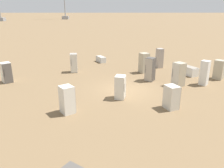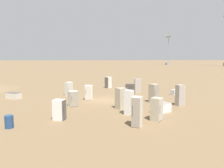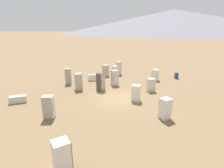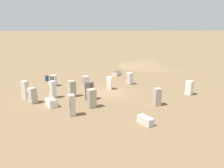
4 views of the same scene
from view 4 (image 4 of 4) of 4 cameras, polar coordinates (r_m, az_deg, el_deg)
The scene contains 19 objects.
ground_plane at distance 26.05m, azimuth -1.30°, elevation -2.35°, with size 1000.00×1000.00×0.00m, color brown.
dirt_mound at distance 45.18m, azimuth 10.06°, elevation 5.59°, with size 13.29×13.29×1.42m.
discarded_fridge_0 at distance 28.87m, azimuth -6.87°, elevation 0.68°, with size 0.92×0.98×1.41m.
discarded_fridge_1 at distance 24.92m, azimuth -15.24°, elevation -1.38°, with size 0.82×0.82×1.91m.
discarded_fridge_2 at distance 30.00m, azimuth 4.62°, elevation 1.44°, with size 0.98×0.98×1.59m.
discarded_fridge_3 at distance 35.60m, azimuth 1.24°, elevation 2.79°, with size 1.58×1.77×0.65m.
discarded_fridge_4 at distance 24.93m, azimuth -10.47°, elevation -1.21°, with size 0.99×1.00×1.81m.
discarded_fridge_5 at distance 22.49m, azimuth -15.54°, elevation -4.65°, with size 1.36×1.75×0.76m.
discarded_fridge_6 at distance 19.55m, azimuth -10.53°, elevation -5.45°, with size 0.71×0.83×1.93m.
discarded_fridge_7 at distance 23.61m, azimuth -5.93°, elevation -1.80°, with size 0.96×0.99×1.91m.
discarded_fridge_8 at distance 21.29m, azimuth -5.38°, elevation -3.74°, with size 0.99×0.98×1.83m.
discarded_fridge_9 at distance 23.87m, azimuth -20.13°, elevation -2.84°, with size 1.00×1.00×1.61m.
discarded_fridge_10 at distance 27.49m, azimuth -0.72°, elevation 0.23°, with size 0.80×0.87×1.54m.
discarded_fridge_11 at distance 26.82m, azimuth 19.47°, elevation -0.91°, with size 1.02×1.03×1.62m.
discarded_fridge_12 at distance 30.07m, azimuth -15.02°, elevation 0.88°, with size 0.89×0.97×1.45m.
discarded_fridge_13 at distance 22.23m, azimuth 11.67°, elevation -3.30°, with size 0.70×0.84×1.74m.
discarded_fridge_14 at distance 18.04m, azimuth 8.72°, elevation -9.35°, with size 1.18×1.57×0.63m.
discarded_fridge_15 at distance 25.74m, azimuth -21.79°, elevation -1.38°, with size 0.86×0.83×1.94m.
rusty_barrel at distance 33.21m, azimuth -16.67°, elevation 1.46°, with size 0.53×0.53×0.80m.
Camera 4 is at (3.05, 24.74, 7.57)m, focal length 35.00 mm.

